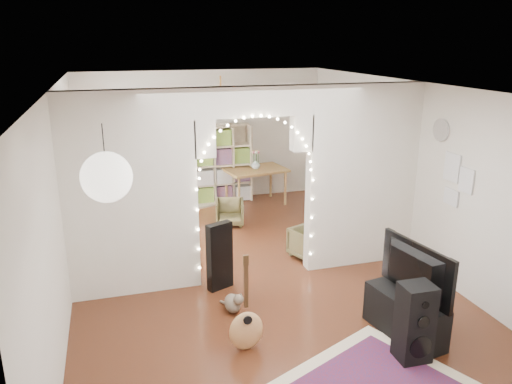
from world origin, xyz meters
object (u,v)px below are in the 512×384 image
object	(u,v)px
acoustic_guitar	(246,316)
bookcase	(213,165)
media_console	(405,315)
dining_chair_left	(230,212)
dining_chair_right	(310,243)
dining_table	(256,172)
floor_speaker	(415,323)

from	to	relation	value
acoustic_guitar	bookcase	world-z (taller)	bookcase
media_console	bookcase	size ratio (longest dim) A/B	0.62
media_console	acoustic_guitar	bearing A→B (deg)	162.86
dining_chair_left	media_console	bearing A→B (deg)	-62.00
bookcase	dining_chair_right	world-z (taller)	bookcase
dining_table	dining_chair_left	size ratio (longest dim) A/B	2.55
dining_chair_right	dining_chair_left	bearing A→B (deg)	94.03
floor_speaker	bookcase	distance (m)	5.98
floor_speaker	media_console	world-z (taller)	floor_speaker
media_console	dining_chair_right	world-z (taller)	media_console
dining_chair_left	dining_chair_right	bearing A→B (deg)	-50.77
acoustic_guitar	media_console	distance (m)	1.84
acoustic_guitar	media_console	size ratio (longest dim) A/B	0.96
bookcase	dining_chair_left	xyz separation A→B (m)	(0.00, -1.39, -0.57)
media_console	dining_table	world-z (taller)	dining_table
bookcase	media_console	bearing A→B (deg)	-102.53
floor_speaker	dining_table	bearing A→B (deg)	92.43
acoustic_guitar	floor_speaker	bearing A→B (deg)	-21.03
acoustic_guitar	dining_chair_right	size ratio (longest dim) A/B	1.81
media_console	dining_chair_right	xyz separation A→B (m)	(-0.22, 2.32, -0.01)
acoustic_guitar	dining_chair_right	xyz separation A→B (m)	(1.60, 2.08, -0.18)
acoustic_guitar	floor_speaker	size ratio (longest dim) A/B	1.10
acoustic_guitar	media_console	bearing A→B (deg)	-6.42
media_console	bookcase	world-z (taller)	bookcase
bookcase	dining_chair_left	bearing A→B (deg)	-113.52
floor_speaker	dining_chair_left	world-z (taller)	floor_speaker
acoustic_guitar	dining_chair_right	bearing A→B (deg)	53.52
dining_chair_left	dining_chair_right	size ratio (longest dim) A/B	0.97
dining_table	dining_chair_left	bearing A→B (deg)	-137.75
bookcase	dining_chair_right	xyz separation A→B (m)	(0.86, -3.15, -0.57)
floor_speaker	media_console	size ratio (longest dim) A/B	0.87
media_console	bookcase	distance (m)	5.60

